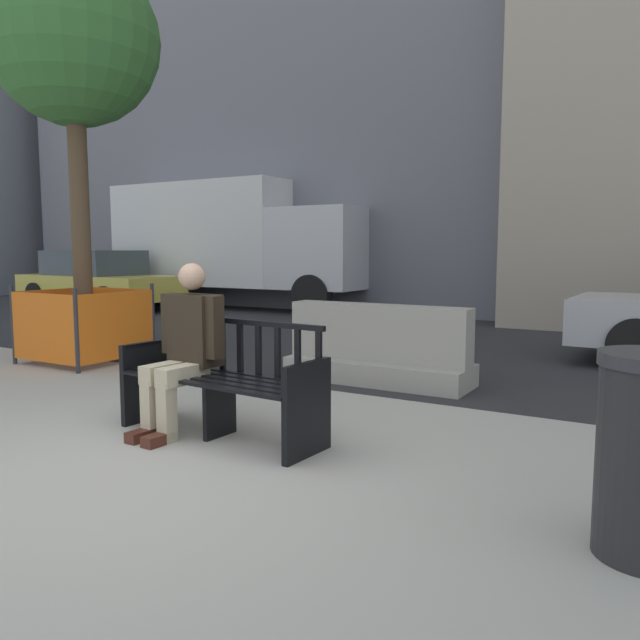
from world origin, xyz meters
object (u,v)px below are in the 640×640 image
street_bench (222,385)px  car_taxi_near (98,280)px  delivery_truck (236,239)px  seated_person (186,344)px  street_tree (73,42)px  jersey_barrier_centre (378,351)px  construction_fence (85,323)px

street_bench → car_taxi_near: (-9.22, 6.56, 0.31)m
delivery_truck → street_bench: bearing=-52.4°
seated_person → street_tree: street_tree is taller
seated_person → car_taxi_near: car_taxi_near is taller
seated_person → car_taxi_near: (-8.90, 6.59, 0.01)m
street_bench → car_taxi_near: size_ratio=0.40×
street_bench → seated_person: seated_person is taller
street_tree → car_taxi_near: street_tree is taller
seated_person → jersey_barrier_centre: (0.52, 2.40, -0.35)m
car_taxi_near → delivery_truck: size_ratio=0.63×
car_taxi_near → delivery_truck: bearing=40.7°
street_bench → street_tree: (-3.59, 1.64, 3.53)m
seated_person → construction_fence: 3.68m
seated_person → construction_fence: (-3.27, 1.68, -0.20)m
construction_fence → car_taxi_near: (-5.63, 4.92, 0.21)m
car_taxi_near → jersey_barrier_centre: bearing=-24.0°
street_bench → seated_person: size_ratio=1.31×
street_bench → car_taxi_near: 11.32m
street_bench → construction_fence: size_ratio=1.39×
construction_fence → car_taxi_near: size_ratio=0.29×
street_bench → jersey_barrier_centre: (0.19, 2.37, -0.06)m
jersey_barrier_centre → street_bench: bearing=-94.7°
seated_person → delivery_truck: bearing=126.1°
seated_person → delivery_truck: (-6.39, 8.76, 1.00)m
street_tree → delivery_truck: (-3.12, 7.08, -2.24)m
street_bench → construction_fence: bearing=155.4°
seated_person → jersey_barrier_centre: 2.48m
jersey_barrier_centre → delivery_truck: (-6.90, 6.36, 1.35)m
jersey_barrier_centre → delivery_truck: bearing=137.4°
street_tree → seated_person: bearing=-27.2°
street_bench → jersey_barrier_centre: 2.37m
jersey_barrier_centre → construction_fence: size_ratio=1.62×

